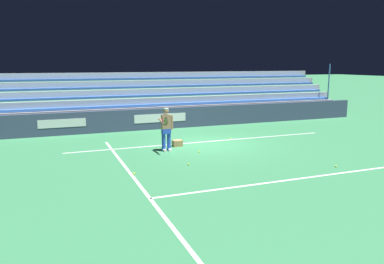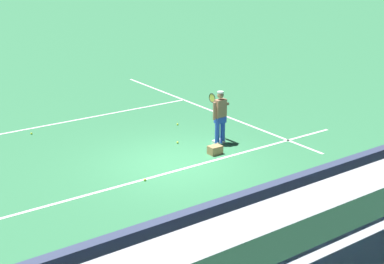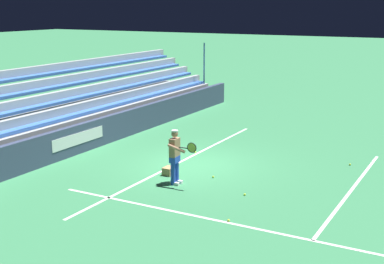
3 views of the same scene
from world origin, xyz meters
name	(u,v)px [view 3 (image 3 of 3)]	position (x,y,z in m)	size (l,w,h in m)	color
ground_plane	(192,164)	(0.00, 0.00, 0.00)	(160.00, 160.00, 0.00)	#337A4C
court_baseline_white	(180,162)	(0.00, -0.50, 0.00)	(12.00, 0.10, 0.01)	white
court_sideline_white	(254,228)	(4.11, 4.00, 0.00)	(0.10, 12.00, 0.01)	white
court_service_line_white	(352,189)	(0.00, 5.50, 0.00)	(8.22, 0.10, 0.01)	white
back_wall_sponsor_board	(92,135)	(0.01, -4.43, 0.55)	(23.29, 0.25, 1.10)	#384260
bleacher_stand	(48,123)	(0.00, -6.66, 0.76)	(22.13, 3.20, 3.40)	#9EA3A8
tennis_player	(175,156)	(2.12, 0.57, 0.89)	(0.58, 1.00, 1.71)	blue
ball_box_cardboard	(169,171)	(1.43, -0.10, 0.13)	(0.40, 0.30, 0.26)	#A87F51
tennis_ball_far_left	(245,194)	(2.05, 2.87, 0.03)	(0.07, 0.07, 0.07)	#CCE533
tennis_ball_toward_net	(195,152)	(-1.32, -0.59, 0.03)	(0.07, 0.07, 0.07)	#CCE533
tennis_ball_far_right	(350,164)	(-2.50, 4.88, 0.03)	(0.07, 0.07, 0.07)	#CCE533
tennis_ball_stray_back	(213,177)	(1.02, 1.33, 0.03)	(0.07, 0.07, 0.07)	#CCE533
tennis_ball_near_player	(229,220)	(4.03, 3.27, 0.03)	(0.07, 0.07, 0.07)	#CCE533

